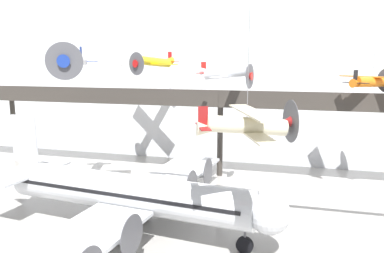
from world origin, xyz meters
The scene contains 8 objects.
hangar_back_wall centered at (0.00, 36.42, 12.20)m, with size 140.00×3.00×24.39m.
mezzanine_walkway centered at (0.00, 27.23, 9.24)m, with size 110.00×3.20×10.94m.
airliner_silver_main centered at (-4.66, 10.76, 3.36)m, with size 27.31×31.17×9.37m.
suspended_plane_orange_highwing centered at (16.32, 25.69, 12.16)m, with size 6.52×6.50×9.20m.
suspended_plane_yellow_lowwing centered at (-8.87, 29.14, 14.09)m, with size 7.61×6.73×7.64m.
suspended_plane_cream_biplane centered at (5.74, 6.68, 10.30)m, with size 6.54×7.58×10.83m.
suspended_plane_white_twin centered at (-12.88, 17.07, 14.15)m, with size 9.62×8.19×7.62m.
suspended_plane_silver_racer centered at (1.72, 21.82, 12.95)m, with size 5.83×7.04×8.59m.
Camera 1 is at (8.32, -16.53, 14.26)m, focal length 35.00 mm.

